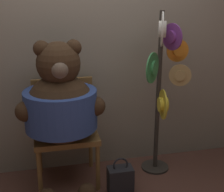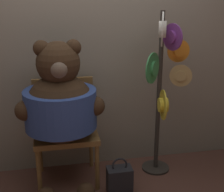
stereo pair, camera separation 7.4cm
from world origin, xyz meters
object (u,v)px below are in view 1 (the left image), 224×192
(teddy_bear, at_px, (61,105))
(hat_display_rack, at_px, (163,81))
(handbag_on_ground, at_px, (120,180))
(chair, at_px, (65,125))

(teddy_bear, relative_size, hat_display_rack, 0.86)
(teddy_bear, xyz_separation_m, handbag_on_ground, (0.48, -0.22, -0.68))
(teddy_bear, relative_size, handbag_on_ground, 3.93)
(teddy_bear, bearing_deg, handbag_on_ground, -24.24)
(teddy_bear, bearing_deg, hat_display_rack, 1.40)
(handbag_on_ground, bearing_deg, chair, 139.61)
(teddy_bear, xyz_separation_m, hat_display_rack, (0.94, 0.02, 0.15))
(chair, bearing_deg, teddy_bear, -103.30)
(chair, xyz_separation_m, hat_display_rack, (0.91, -0.14, 0.41))
(chair, distance_m, teddy_bear, 0.31)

